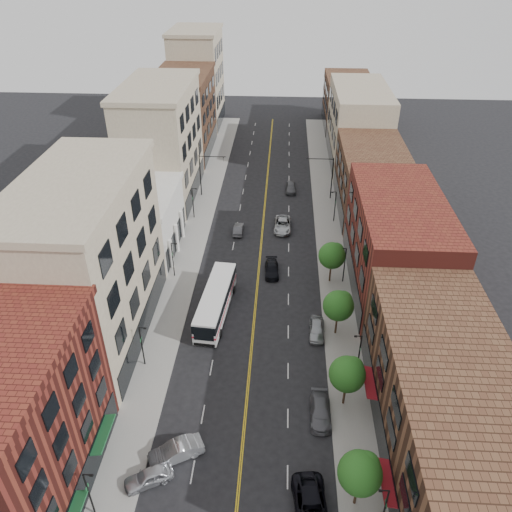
% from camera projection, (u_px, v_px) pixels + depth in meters
% --- Properties ---
extents(ground, '(220.00, 220.00, 0.00)m').
position_uv_depth(ground, '(244.00, 434.00, 45.13)').
color(ground, black).
rests_on(ground, ground).
extents(sidewalk_left, '(4.00, 110.00, 0.15)m').
position_uv_depth(sidewalk_left, '(195.00, 234.00, 74.81)').
color(sidewalk_left, gray).
rests_on(sidewalk_left, ground).
extents(sidewalk_right, '(4.00, 110.00, 0.15)m').
position_uv_depth(sidewalk_right, '(329.00, 238.00, 73.85)').
color(sidewalk_right, gray).
rests_on(sidewalk_right, ground).
extents(bldg_l_redbrick, '(10.00, 16.00, 14.00)m').
position_uv_depth(bldg_l_redbrick, '(9.00, 431.00, 37.10)').
color(bldg_l_redbrick, maroon).
rests_on(bldg_l_redbrick, ground).
extents(bldg_l_tanoffice, '(10.00, 22.00, 18.00)m').
position_uv_depth(bldg_l_tanoffice, '(89.00, 265.00, 51.88)').
color(bldg_l_tanoffice, gray).
rests_on(bldg_l_tanoffice, ground).
extents(bldg_l_white, '(10.00, 14.00, 8.00)m').
position_uv_depth(bldg_l_white, '(139.00, 223.00, 69.66)').
color(bldg_l_white, silver).
rests_on(bldg_l_white, ground).
extents(bldg_l_far_a, '(10.00, 20.00, 18.00)m').
position_uv_depth(bldg_l_far_a, '(162.00, 145.00, 81.13)').
color(bldg_l_far_a, gray).
rests_on(bldg_l_far_a, ground).
extents(bldg_l_far_b, '(10.00, 20.00, 15.00)m').
position_uv_depth(bldg_l_far_b, '(184.00, 116.00, 98.66)').
color(bldg_l_far_b, '#543221').
rests_on(bldg_l_far_b, ground).
extents(bldg_l_far_c, '(10.00, 16.00, 20.00)m').
position_uv_depth(bldg_l_far_c, '(198.00, 80.00, 112.33)').
color(bldg_l_far_c, gray).
rests_on(bldg_l_far_c, ground).
extents(bldg_r_near, '(10.00, 26.00, 10.00)m').
position_uv_depth(bldg_r_near, '(446.00, 406.00, 41.58)').
color(bldg_r_near, '#543221').
rests_on(bldg_r_near, ground).
extents(bldg_r_mid, '(10.00, 22.00, 12.00)m').
position_uv_depth(bldg_r_mid, '(396.00, 244.00, 61.08)').
color(bldg_r_mid, maroon).
rests_on(bldg_r_mid, ground).
extents(bldg_r_far_a, '(10.00, 20.00, 10.00)m').
position_uv_depth(bldg_r_far_a, '(372.00, 180.00, 79.18)').
color(bldg_r_far_a, '#543221').
rests_on(bldg_r_far_a, ground).
extents(bldg_r_far_b, '(10.00, 22.00, 14.00)m').
position_uv_depth(bldg_r_far_b, '(358.00, 125.00, 95.63)').
color(bldg_r_far_b, gray).
rests_on(bldg_r_far_b, ground).
extents(bldg_r_far_c, '(10.00, 18.00, 11.00)m').
position_uv_depth(bldg_r_far_c, '(347.00, 102.00, 113.16)').
color(bldg_r_far_c, '#543221').
rests_on(bldg_r_far_c, ground).
extents(tree_r_0, '(3.40, 3.40, 5.59)m').
position_uv_depth(tree_r_0, '(361.00, 472.00, 37.46)').
color(tree_r_0, black).
rests_on(tree_r_0, sidewalk_right).
extents(tree_r_1, '(3.40, 3.40, 5.59)m').
position_uv_depth(tree_r_1, '(348.00, 373.00, 45.82)').
color(tree_r_1, black).
rests_on(tree_r_1, sidewalk_right).
extents(tree_r_2, '(3.40, 3.40, 5.59)m').
position_uv_depth(tree_r_2, '(339.00, 305.00, 54.18)').
color(tree_r_2, black).
rests_on(tree_r_2, sidewalk_right).
extents(tree_r_3, '(3.40, 3.40, 5.59)m').
position_uv_depth(tree_r_3, '(333.00, 255.00, 62.53)').
color(tree_r_3, black).
rests_on(tree_r_3, sidewalk_right).
extents(lamp_l_0, '(0.81, 0.55, 5.05)m').
position_uv_depth(lamp_l_0, '(89.00, 492.00, 37.34)').
color(lamp_l_0, black).
rests_on(lamp_l_0, sidewalk_left).
extents(lamp_l_1, '(0.81, 0.55, 5.05)m').
position_uv_depth(lamp_l_1, '(142.00, 344.00, 50.71)').
color(lamp_l_1, black).
rests_on(lamp_l_1, sidewalk_left).
extents(lamp_l_2, '(0.81, 0.55, 5.05)m').
position_uv_depth(lamp_l_2, '(173.00, 258.00, 64.08)').
color(lamp_l_2, black).
rests_on(lamp_l_2, sidewalk_left).
extents(lamp_l_3, '(0.81, 0.55, 5.05)m').
position_uv_depth(lamp_l_3, '(193.00, 201.00, 77.45)').
color(lamp_l_3, black).
rests_on(lamp_l_3, sidewalk_left).
extents(lamp_r_0, '(0.81, 0.55, 5.05)m').
position_uv_depth(lamp_r_0, '(384.00, 508.00, 36.29)').
color(lamp_r_0, black).
rests_on(lamp_r_0, sidewalk_right).
extents(lamp_r_1, '(0.81, 0.55, 5.05)m').
position_uv_depth(lamp_r_1, '(359.00, 353.00, 49.66)').
color(lamp_r_1, black).
rests_on(lamp_r_1, sidewalk_right).
extents(lamp_r_2, '(0.81, 0.55, 5.05)m').
position_uv_depth(lamp_r_2, '(344.00, 263.00, 63.03)').
color(lamp_r_2, black).
rests_on(lamp_r_2, sidewalk_right).
extents(lamp_r_3, '(0.81, 0.55, 5.05)m').
position_uv_depth(lamp_r_3, '(335.00, 205.00, 76.40)').
color(lamp_r_3, black).
rests_on(lamp_r_3, sidewalk_right).
extents(signal_mast_left, '(4.49, 0.18, 7.20)m').
position_uv_depth(signal_mast_left, '(204.00, 171.00, 83.19)').
color(signal_mast_left, black).
rests_on(signal_mast_left, sidewalk_left).
extents(signal_mast_right, '(4.49, 0.18, 7.20)m').
position_uv_depth(signal_mast_right, '(328.00, 173.00, 82.20)').
color(signal_mast_right, black).
rests_on(signal_mast_right, sidewalk_right).
extents(city_bus, '(3.75, 12.41, 3.14)m').
position_uv_depth(city_bus, '(216.00, 301.00, 58.49)').
color(city_bus, silver).
rests_on(city_bus, ground).
extents(car_angle_a, '(4.32, 3.29, 1.37)m').
position_uv_depth(car_angle_a, '(149.00, 477.00, 40.84)').
color(car_angle_a, '#B4B7BD').
rests_on(car_angle_a, ground).
extents(car_angle_b, '(4.98, 3.69, 1.57)m').
position_uv_depth(car_angle_b, '(176.00, 451.00, 42.75)').
color(car_angle_b, '#B9BCC2').
rests_on(car_angle_b, ground).
extents(car_parked_near, '(3.20, 5.96, 1.59)m').
position_uv_depth(car_parked_near, '(311.00, 507.00, 38.63)').
color(car_parked_near, black).
rests_on(car_parked_near, ground).
extents(car_parked_mid, '(1.92, 4.71, 1.37)m').
position_uv_depth(car_parked_mid, '(320.00, 411.00, 46.42)').
color(car_parked_mid, '#56565B').
rests_on(car_parked_mid, ground).
extents(car_parked_far, '(1.91, 4.33, 1.45)m').
position_uv_depth(car_parked_far, '(317.00, 329.00, 55.96)').
color(car_parked_far, '#9CA0A4').
rests_on(car_parked_far, ground).
extents(car_lane_behind, '(1.39, 3.90, 1.28)m').
position_uv_depth(car_lane_behind, '(238.00, 229.00, 74.83)').
color(car_lane_behind, '#45464A').
rests_on(car_lane_behind, ground).
extents(car_lane_a, '(2.05, 4.57, 1.30)m').
position_uv_depth(car_lane_a, '(272.00, 269.00, 65.98)').
color(car_lane_a, black).
rests_on(car_lane_a, ground).
extents(car_lane_b, '(2.66, 5.57, 1.53)m').
position_uv_depth(car_lane_b, '(283.00, 225.00, 75.71)').
color(car_lane_b, '#ABAEB2').
rests_on(car_lane_b, ground).
extents(car_lane_c, '(1.79, 4.37, 1.48)m').
position_uv_depth(car_lane_c, '(291.00, 187.00, 86.78)').
color(car_lane_c, '#4F5054').
rests_on(car_lane_c, ground).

